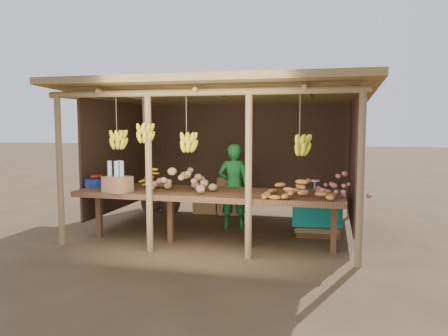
# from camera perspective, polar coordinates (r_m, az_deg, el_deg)

# --- Properties ---
(ground) EXTENTS (60.00, 60.00, 0.00)m
(ground) POSITION_cam_1_polar(r_m,az_deg,el_deg) (7.49, -0.00, -8.02)
(ground) COLOR brown
(ground) RESTS_ON ground
(stall_structure) EXTENTS (4.70, 3.50, 2.43)m
(stall_structure) POSITION_cam_1_polar(r_m,az_deg,el_deg) (7.14, -0.15, 6.70)
(stall_structure) COLOR #92754B
(stall_structure) RESTS_ON ground
(counter) EXTENTS (3.90, 1.05, 0.80)m
(counter) POSITION_cam_1_polar(r_m,az_deg,el_deg) (6.44, -2.03, -3.58)
(counter) COLOR brown
(counter) RESTS_ON ground
(potato_heap) EXTENTS (1.25, 0.98, 0.37)m
(potato_heap) POSITION_cam_1_polar(r_m,az_deg,el_deg) (6.47, -5.59, -1.35)
(potato_heap) COLOR #A07952
(potato_heap) RESTS_ON counter
(sweet_potato_heap) EXTENTS (0.96, 0.67, 0.35)m
(sweet_potato_heap) POSITION_cam_1_polar(r_m,az_deg,el_deg) (5.88, 9.58, -2.20)
(sweet_potato_heap) COLOR #AF6F2D
(sweet_potato_heap) RESTS_ON counter
(onion_heap) EXTENTS (0.78, 0.47, 0.35)m
(onion_heap) POSITION_cam_1_polar(r_m,az_deg,el_deg) (6.07, 15.23, -2.08)
(onion_heap) COLOR #BD5C64
(onion_heap) RESTS_ON counter
(banana_pile) EXTENTS (0.58, 0.43, 0.34)m
(banana_pile) POSITION_cam_1_polar(r_m,az_deg,el_deg) (6.89, -9.06, -1.07)
(banana_pile) COLOR yellow
(banana_pile) RESTS_ON counter
(tomato_basin) EXTENTS (0.35, 0.35, 0.18)m
(tomato_basin) POSITION_cam_1_polar(r_m,az_deg,el_deg) (7.25, -16.43, -1.68)
(tomato_basin) COLOR navy
(tomato_basin) RESTS_ON counter
(bottle_box) EXTENTS (0.44, 0.39, 0.46)m
(bottle_box) POSITION_cam_1_polar(r_m,az_deg,el_deg) (6.51, -13.75, -1.53)
(bottle_box) COLOR #9B7245
(bottle_box) RESTS_ON counter
(vendor) EXTENTS (0.59, 0.45, 1.46)m
(vendor) POSITION_cam_1_polar(r_m,az_deg,el_deg) (7.44, 1.27, -2.39)
(vendor) COLOR #1B7C31
(vendor) RESTS_ON ground
(tarp_crate) EXTENTS (0.82, 0.72, 0.91)m
(tarp_crate) POSITION_cam_1_polar(r_m,az_deg,el_deg) (7.23, 12.15, -5.60)
(tarp_crate) COLOR brown
(tarp_crate) RESTS_ON ground
(carton_stack) EXTENTS (1.01, 0.42, 0.74)m
(carton_stack) POSITION_cam_1_polar(r_m,az_deg,el_deg) (8.64, -0.30, -3.96)
(carton_stack) COLOR #9B7245
(carton_stack) RESTS_ON ground
(burlap_sacks) EXTENTS (0.83, 0.44, 0.59)m
(burlap_sacks) POSITION_cam_1_polar(r_m,az_deg,el_deg) (9.03, -8.30, -4.04)
(burlap_sacks) COLOR #482F21
(burlap_sacks) RESTS_ON ground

